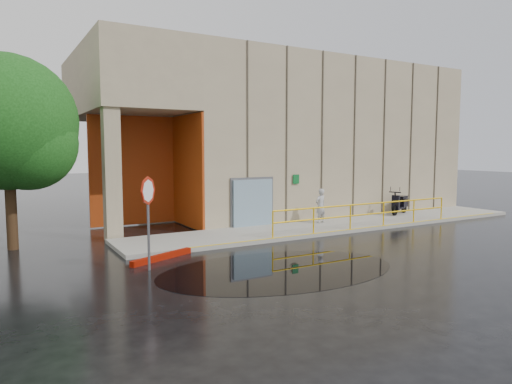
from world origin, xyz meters
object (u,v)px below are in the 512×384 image
scooter (400,198)px  red_curb (162,257)px  tree_near (12,128)px  stop_sign (148,203)px  person (320,206)px

scooter → red_curb: (-13.52, -2.78, -0.89)m
tree_near → scooter: bearing=-3.8°
tree_near → stop_sign: bearing=-58.0°
tree_near → red_curb: bearing=-45.8°
red_curb → tree_near: 6.84m
red_curb → tree_near: (-3.83, 3.93, 4.08)m
stop_sign → person: bearing=-1.8°
person → tree_near: (-12.08, 1.35, 3.26)m
stop_sign → tree_near: tree_near is taller
person → scooter: person is taller
person → tree_near: size_ratio=0.23×
stop_sign → tree_near: 6.28m
scooter → tree_near: bearing=153.5°
scooter → stop_sign: size_ratio=0.71×
scooter → stop_sign: stop_sign is taller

